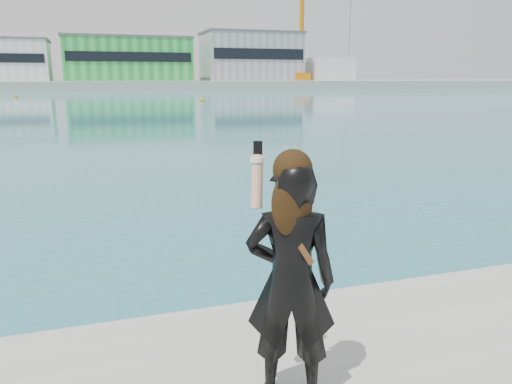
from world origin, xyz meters
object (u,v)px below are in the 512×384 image
Objects in this scene: dock_crane at (306,29)px; woman at (291,275)px; buoy_near at (202,101)px; buoy_far at (16,98)px.

woman is at bearing -113.76° from dock_crane.
buoy_far is at bearing 141.38° from buoy_near.
buoy_near is at bearing -79.68° from woman.
dock_crane is at bearing -91.78° from woman.
dock_crane is at bearing 56.83° from buoy_near.
dock_crane is 48.00× the size of buoy_near.
buoy_near and buoy_far have the same top height.
buoy_far is (-64.97, -45.50, -15.07)m from dock_crane.
woman is (11.08, -76.90, 1.64)m from buoy_far.
buoy_far is 77.71m from woman.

